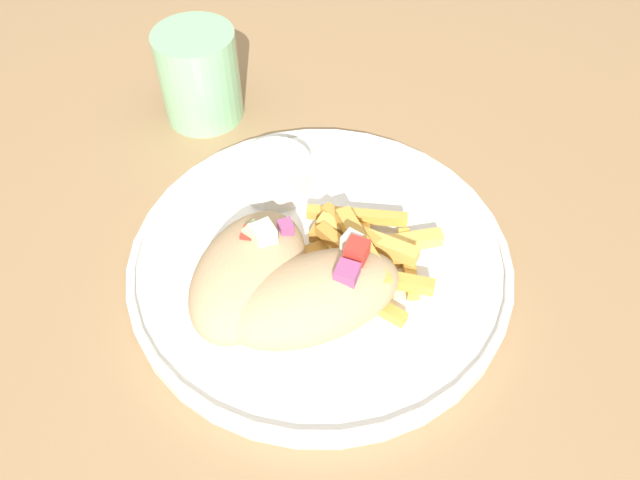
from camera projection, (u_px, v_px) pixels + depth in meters
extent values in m
cube|color=#9E7A51|center=(263.00, 267.00, 0.54)|extent=(1.30, 1.30, 0.04)
cylinder|color=#9E7A51|center=(263.00, 70.00, 1.34)|extent=(0.06, 0.06, 0.71)
cylinder|color=white|center=(320.00, 261.00, 0.51)|extent=(0.31, 0.31, 0.01)
torus|color=white|center=(320.00, 254.00, 0.50)|extent=(0.31, 0.31, 0.01)
ellipsoid|color=tan|center=(314.00, 297.00, 0.45)|extent=(0.15, 0.12, 0.05)
cube|color=#A34C84|center=(347.00, 275.00, 0.44)|extent=(0.02, 0.02, 0.02)
cube|color=red|center=(357.00, 251.00, 0.44)|extent=(0.02, 0.02, 0.02)
cube|color=silver|center=(352.00, 242.00, 0.45)|extent=(0.01, 0.01, 0.01)
cube|color=white|center=(351.00, 247.00, 0.46)|extent=(0.01, 0.01, 0.01)
ellipsoid|color=tan|center=(249.00, 274.00, 0.47)|extent=(0.14, 0.12, 0.05)
cube|color=silver|center=(264.00, 234.00, 0.46)|extent=(0.02, 0.02, 0.02)
cube|color=#B7D693|center=(255.00, 235.00, 0.46)|extent=(0.01, 0.01, 0.01)
cube|color=red|center=(250.00, 237.00, 0.46)|extent=(0.02, 0.02, 0.01)
cube|color=#A34C84|center=(287.00, 226.00, 0.47)|extent=(0.01, 0.01, 0.01)
cube|color=gold|center=(377.00, 264.00, 0.49)|extent=(0.06, 0.04, 0.01)
cube|color=gold|center=(363.00, 249.00, 0.50)|extent=(0.07, 0.06, 0.01)
cube|color=#E5B251|center=(331.00, 234.00, 0.51)|extent=(0.05, 0.05, 0.01)
cube|color=gold|center=(342.00, 286.00, 0.48)|extent=(0.05, 0.07, 0.01)
cube|color=gold|center=(408.00, 263.00, 0.50)|extent=(0.06, 0.05, 0.01)
cube|color=#E5B251|center=(404.00, 242.00, 0.51)|extent=(0.06, 0.05, 0.01)
cube|color=gold|center=(322.00, 249.00, 0.50)|extent=(0.06, 0.04, 0.01)
cube|color=gold|center=(353.00, 245.00, 0.51)|extent=(0.03, 0.07, 0.01)
cube|color=#E5B251|center=(342.00, 249.00, 0.50)|extent=(0.05, 0.08, 0.01)
cube|color=gold|center=(362.00, 297.00, 0.47)|extent=(0.02, 0.08, 0.01)
cube|color=gold|center=(309.00, 259.00, 0.49)|extent=(0.02, 0.08, 0.01)
cube|color=gold|center=(339.00, 259.00, 0.49)|extent=(0.05, 0.07, 0.01)
cube|color=#E5B251|center=(367.00, 239.00, 0.49)|extent=(0.03, 0.09, 0.01)
cube|color=gold|center=(357.00, 216.00, 0.52)|extent=(0.05, 0.07, 0.01)
cube|color=gold|center=(386.00, 279.00, 0.47)|extent=(0.04, 0.07, 0.01)
cube|color=gold|center=(363.00, 248.00, 0.47)|extent=(0.05, 0.07, 0.01)
cube|color=gold|center=(344.00, 247.00, 0.48)|extent=(0.02, 0.06, 0.01)
cube|color=gold|center=(351.00, 226.00, 0.50)|extent=(0.01, 0.06, 0.01)
cylinder|color=white|center=(275.00, 175.00, 0.54)|extent=(0.06, 0.06, 0.03)
cylinder|color=beige|center=(275.00, 165.00, 0.53)|extent=(0.05, 0.05, 0.01)
torus|color=white|center=(274.00, 162.00, 0.53)|extent=(0.06, 0.06, 0.00)
cylinder|color=#8CCC93|center=(199.00, 76.00, 0.61)|extent=(0.08, 0.08, 0.09)
cylinder|color=silver|center=(202.00, 88.00, 0.62)|extent=(0.07, 0.07, 0.06)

